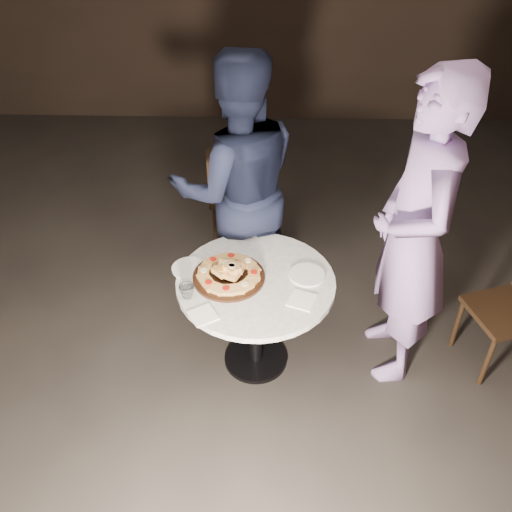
{
  "coord_description": "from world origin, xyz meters",
  "views": [
    {
      "loc": [
        0.18,
        -2.34,
        2.75
      ],
      "look_at": [
        0.12,
        0.08,
        0.79
      ],
      "focal_mm": 40.0,
      "sensor_mm": 36.0,
      "label": 1
    }
  ],
  "objects_px": {
    "table": "(256,296)",
    "diner_teal": "(413,237)",
    "chair_far": "(241,191)",
    "diner_navy": "(237,188)",
    "serving_board": "(229,277)",
    "water_glass": "(187,291)",
    "focaccia_pile": "(229,272)"
  },
  "relations": [
    {
      "from": "serving_board",
      "to": "water_glass",
      "type": "relative_size",
      "value": 4.82
    },
    {
      "from": "serving_board",
      "to": "focaccia_pile",
      "type": "relative_size",
      "value": 1.12
    },
    {
      "from": "table",
      "to": "chair_far",
      "type": "xyz_separation_m",
      "value": [
        -0.14,
        1.11,
        -0.01
      ]
    },
    {
      "from": "water_glass",
      "to": "diner_navy",
      "type": "relative_size",
      "value": 0.05
    },
    {
      "from": "chair_far",
      "to": "table",
      "type": "bearing_deg",
      "value": 99.91
    },
    {
      "from": "focaccia_pile",
      "to": "diner_teal",
      "type": "height_order",
      "value": "diner_teal"
    },
    {
      "from": "focaccia_pile",
      "to": "diner_navy",
      "type": "xyz_separation_m",
      "value": [
        0.01,
        0.62,
        0.16
      ]
    },
    {
      "from": "water_glass",
      "to": "diner_navy",
      "type": "bearing_deg",
      "value": 73.44
    },
    {
      "from": "serving_board",
      "to": "diner_teal",
      "type": "bearing_deg",
      "value": 2.6
    },
    {
      "from": "table",
      "to": "focaccia_pile",
      "type": "relative_size",
      "value": 3.09
    },
    {
      "from": "chair_far",
      "to": "diner_navy",
      "type": "height_order",
      "value": "diner_navy"
    },
    {
      "from": "serving_board",
      "to": "chair_far",
      "type": "bearing_deg",
      "value": 89.3
    },
    {
      "from": "serving_board",
      "to": "diner_navy",
      "type": "bearing_deg",
      "value": 88.29
    },
    {
      "from": "focaccia_pile",
      "to": "diner_teal",
      "type": "bearing_deg",
      "value": 2.66
    },
    {
      "from": "table",
      "to": "diner_navy",
      "type": "bearing_deg",
      "value": 101.77
    },
    {
      "from": "water_glass",
      "to": "diner_teal",
      "type": "height_order",
      "value": "diner_teal"
    },
    {
      "from": "diner_navy",
      "to": "diner_teal",
      "type": "distance_m",
      "value": 1.12
    },
    {
      "from": "diner_teal",
      "to": "serving_board",
      "type": "bearing_deg",
      "value": -90.87
    },
    {
      "from": "serving_board",
      "to": "diner_navy",
      "type": "relative_size",
      "value": 0.23
    },
    {
      "from": "table",
      "to": "serving_board",
      "type": "height_order",
      "value": "serving_board"
    },
    {
      "from": "table",
      "to": "focaccia_pile",
      "type": "bearing_deg",
      "value": 175.84
    },
    {
      "from": "table",
      "to": "diner_teal",
      "type": "height_order",
      "value": "diner_teal"
    },
    {
      "from": "table",
      "to": "chair_far",
      "type": "relative_size",
      "value": 1.2
    },
    {
      "from": "serving_board",
      "to": "water_glass",
      "type": "height_order",
      "value": "water_glass"
    },
    {
      "from": "chair_far",
      "to": "diner_teal",
      "type": "bearing_deg",
      "value": 135.37
    },
    {
      "from": "chair_far",
      "to": "diner_teal",
      "type": "xyz_separation_m",
      "value": [
        0.97,
        -1.06,
        0.4
      ]
    },
    {
      "from": "chair_far",
      "to": "diner_teal",
      "type": "relative_size",
      "value": 0.5
    },
    {
      "from": "focaccia_pile",
      "to": "chair_far",
      "type": "xyz_separation_m",
      "value": [
        0.01,
        1.1,
        -0.17
      ]
    },
    {
      "from": "diner_navy",
      "to": "diner_teal",
      "type": "height_order",
      "value": "diner_teal"
    },
    {
      "from": "focaccia_pile",
      "to": "water_glass",
      "type": "xyz_separation_m",
      "value": [
        -0.22,
        -0.16,
        -0.01
      ]
    },
    {
      "from": "table",
      "to": "diner_navy",
      "type": "xyz_separation_m",
      "value": [
        -0.13,
        0.63,
        0.33
      ]
    },
    {
      "from": "table",
      "to": "serving_board",
      "type": "bearing_deg",
      "value": 175.64
    }
  ]
}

